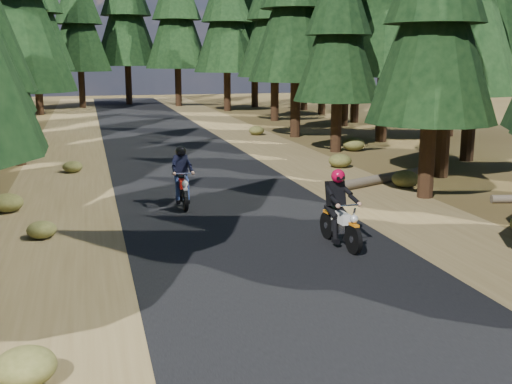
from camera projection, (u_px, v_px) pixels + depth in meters
ground at (274, 257)px, 13.60m from camera, size 120.00×120.00×0.00m
road at (225, 205)px, 18.33m from camera, size 6.00×100.00×0.01m
shoulder_l at (57, 215)px, 17.19m from camera, size 3.20×100.00×0.01m
shoulder_r at (373, 196)px, 19.47m from camera, size 3.20×100.00×0.01m
log_near at (396, 176)px, 21.93m from camera, size 5.14×2.70×0.32m
understory_shrubs at (274, 179)px, 20.83m from camera, size 14.86×30.35×0.60m
rider_lead at (340, 221)px, 14.23m from camera, size 0.74×1.97×1.72m
rider_follow at (182, 187)px, 18.05m from camera, size 0.61×1.92×1.70m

